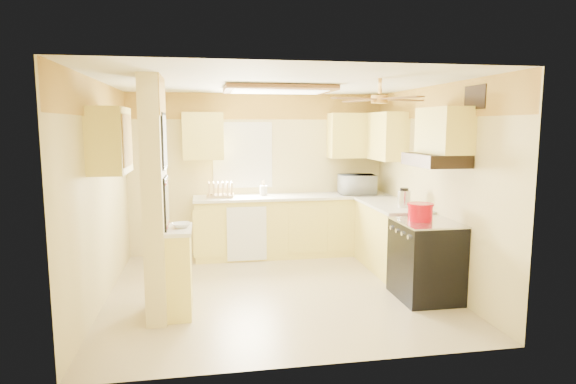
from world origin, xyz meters
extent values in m
plane|color=tan|center=(0.00, 0.00, 0.00)|extent=(4.00, 4.00, 0.00)
plane|color=white|center=(0.00, 0.00, 2.50)|extent=(4.00, 4.00, 0.00)
plane|color=#DECB87|center=(0.00, 1.90, 1.25)|extent=(4.00, 0.00, 4.00)
plane|color=#DECB87|center=(0.00, -1.90, 1.25)|extent=(4.00, 0.00, 4.00)
plane|color=#DECB87|center=(-2.00, 0.00, 1.25)|extent=(0.00, 3.80, 3.80)
plane|color=#DECB87|center=(2.00, 0.00, 1.25)|extent=(0.00, 3.80, 3.80)
cube|color=#FFCB4B|center=(0.00, 1.88, 2.30)|extent=(4.00, 0.02, 0.40)
cube|color=#DECB87|center=(-1.35, -0.55, 1.25)|extent=(0.20, 0.70, 2.50)
cube|color=#E3D165|center=(-1.13, -0.55, 0.45)|extent=(0.25, 0.55, 0.90)
cube|color=white|center=(-1.13, -0.55, 0.92)|extent=(0.28, 0.58, 0.04)
cube|color=#E3D165|center=(0.50, 1.60, 0.45)|extent=(3.00, 0.60, 0.90)
cube|color=#E3D165|center=(1.70, 0.60, 0.45)|extent=(0.60, 1.40, 0.90)
cube|color=white|center=(0.50, 1.59, 0.92)|extent=(3.04, 0.64, 0.04)
cube|color=white|center=(1.69, 0.60, 0.92)|extent=(0.64, 1.44, 0.04)
cube|color=white|center=(-0.25, 1.29, 0.43)|extent=(0.58, 0.02, 0.80)
cube|color=white|center=(-0.25, 1.89, 1.55)|extent=(0.92, 0.02, 1.02)
cube|color=white|center=(-0.25, 1.89, 1.55)|extent=(0.80, 0.02, 0.90)
cube|color=#E3D165|center=(-0.85, 1.72, 1.85)|extent=(0.60, 0.35, 0.70)
cube|color=#E3D165|center=(1.55, 1.72, 1.85)|extent=(0.90, 0.35, 0.70)
cube|color=#E3D165|center=(1.82, 1.25, 1.85)|extent=(0.35, 1.00, 0.70)
cube|color=#E3D165|center=(-1.82, -0.25, 1.85)|extent=(0.35, 0.75, 0.70)
cube|color=#E3D165|center=(1.82, -0.55, 1.95)|extent=(0.35, 0.76, 0.52)
cube|color=black|center=(1.67, -0.55, 0.45)|extent=(0.65, 0.76, 0.90)
cube|color=silver|center=(1.67, -0.55, 0.91)|extent=(0.66, 0.77, 0.02)
cylinder|color=silver|center=(1.34, -0.80, 0.80)|extent=(0.03, 0.05, 0.05)
cylinder|color=silver|center=(1.34, -0.63, 0.80)|extent=(0.03, 0.05, 0.05)
cylinder|color=silver|center=(1.34, -0.47, 0.80)|extent=(0.03, 0.05, 0.05)
cylinder|color=silver|center=(1.34, -0.30, 0.80)|extent=(0.03, 0.05, 0.05)
cube|color=black|center=(1.74, -0.55, 1.62)|extent=(0.50, 0.76, 0.14)
cube|color=black|center=(-1.24, -0.55, 1.85)|extent=(0.02, 0.42, 0.57)
cube|color=white|center=(-1.23, -0.55, 1.85)|extent=(0.01, 0.37, 0.52)
cube|color=black|center=(-1.24, -0.55, 1.20)|extent=(0.02, 0.42, 0.57)
cube|color=yellow|center=(-1.23, -0.55, 1.20)|extent=(0.01, 0.37, 0.52)
cube|color=brown|center=(0.10, 0.50, 2.46)|extent=(1.35, 0.95, 0.06)
cube|color=white|center=(0.10, 0.50, 2.44)|extent=(1.15, 0.75, 0.02)
cylinder|color=gold|center=(1.00, -0.70, 2.42)|extent=(0.04, 0.04, 0.16)
cylinder|color=gold|center=(1.00, -0.70, 2.28)|extent=(0.18, 0.18, 0.08)
cube|color=brown|center=(1.30, -0.59, 2.28)|extent=(0.55, 0.28, 0.01)
cube|color=brown|center=(0.89, -0.40, 2.28)|extent=(0.28, 0.55, 0.01)
cube|color=brown|center=(0.70, -0.81, 2.28)|extent=(0.55, 0.28, 0.01)
cube|color=brown|center=(1.11, -1.00, 2.28)|extent=(0.28, 0.55, 0.01)
cube|color=black|center=(1.98, -0.90, 2.30)|extent=(0.02, 0.40, 0.25)
imported|color=white|center=(1.51, 1.56, 1.09)|extent=(0.58, 0.42, 0.31)
imported|color=white|center=(-1.10, -0.53, 0.96)|extent=(0.24, 0.24, 0.05)
cylinder|color=red|center=(1.61, -0.48, 1.00)|extent=(0.28, 0.28, 0.18)
cylinder|color=red|center=(1.61, -0.48, 1.11)|extent=(0.30, 0.30, 0.02)
cylinder|color=silver|center=(1.74, 0.27, 1.05)|extent=(0.17, 0.17, 0.22)
cylinder|color=black|center=(1.74, 0.27, 1.18)|extent=(0.11, 0.11, 0.03)
cube|color=#D6B37B|center=(-0.61, 1.60, 0.96)|extent=(0.42, 0.33, 0.04)
cube|color=#D6B37B|center=(-0.78, 1.60, 1.05)|extent=(0.02, 0.27, 0.23)
cube|color=#D6B37B|center=(-0.71, 1.60, 1.05)|extent=(0.02, 0.27, 0.23)
cube|color=#D6B37B|center=(-0.65, 1.60, 1.05)|extent=(0.02, 0.27, 0.23)
cube|color=#D6B37B|center=(-0.58, 1.60, 1.05)|extent=(0.02, 0.27, 0.23)
cube|color=#D6B37B|center=(-0.51, 1.60, 1.05)|extent=(0.02, 0.27, 0.23)
cube|color=#D6B37B|center=(-0.45, 1.60, 1.05)|extent=(0.02, 0.27, 0.23)
cylinder|color=white|center=(-0.71, 1.60, 1.05)|extent=(0.02, 0.23, 0.23)
cylinder|color=white|center=(-0.58, 1.60, 1.05)|extent=(0.02, 0.23, 0.23)
cylinder|color=white|center=(0.05, 1.68, 1.01)|extent=(0.12, 0.12, 0.15)
cylinder|color=#D6B37B|center=(0.07, 1.68, 1.06)|extent=(0.01, 0.01, 0.23)
cylinder|color=#D6B37B|center=(0.05, 1.70, 1.06)|extent=(0.01, 0.01, 0.23)
cylinder|color=#D6B37B|center=(0.03, 1.68, 1.06)|extent=(0.01, 0.01, 0.23)
cylinder|color=#D6B37B|center=(0.05, 1.66, 1.06)|extent=(0.01, 0.01, 0.23)
camera|label=1|loc=(-0.84, -5.62, 2.01)|focal=30.00mm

